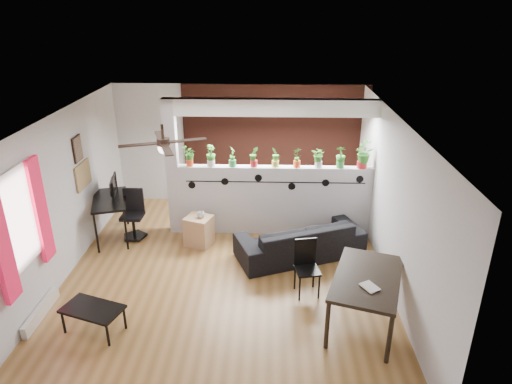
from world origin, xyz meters
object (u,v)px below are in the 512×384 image
potted_plant_5 (297,157)px  cube_shelf (199,231)px  potted_plant_4 (275,156)px  computer_desk (110,203)px  potted_plant_3 (254,156)px  potted_plant_6 (319,157)px  potted_plant_8 (363,154)px  folding_chair (306,262)px  cup (201,215)px  potted_plant_7 (341,156)px  office_chair (134,217)px  potted_plant_0 (189,156)px  sofa (300,240)px  ceiling_fan (163,144)px  potted_plant_2 (232,156)px  potted_plant_1 (211,155)px  coffee_table (93,310)px  dining_table (367,282)px

potted_plant_5 → cube_shelf: bearing=-163.2°
potted_plant_4 → computer_desk: 3.18m
potted_plant_5 → potted_plant_3: bearing=180.0°
potted_plant_6 → potted_plant_8: (0.79, 0.00, 0.05)m
potted_plant_3 → folding_chair: (0.87, -1.94, -1.03)m
cube_shelf → cup: (0.05, 0.00, 0.33)m
potted_plant_7 → office_chair: (-3.84, -0.28, -1.15)m
potted_plant_0 → potted_plant_3: 1.19m
computer_desk → folding_chair: folding_chair is taller
folding_chair → sofa: bearing=91.4°
ceiling_fan → potted_plant_6: bearing=37.0°
computer_desk → potted_plant_2: bearing=8.6°
cube_shelf → potted_plant_4: bearing=40.8°
potted_plant_1 → potted_plant_5: potted_plant_1 is taller
potted_plant_0 → computer_desk: potted_plant_0 is taller
potted_plant_4 → potted_plant_5: bearing=0.0°
potted_plant_4 → computer_desk: bearing=-173.6°
potted_plant_7 → sofa: (-0.74, -0.88, -1.26)m
potted_plant_7 → potted_plant_8: (0.39, 0.00, 0.04)m
cube_shelf → potted_plant_2: bearing=61.7°
potted_plant_2 → office_chair: potted_plant_2 is taller
ceiling_fan → potted_plant_8: size_ratio=2.46×
potted_plant_6 → potted_plant_7: potted_plant_7 is taller
potted_plant_1 → potted_plant_7: potted_plant_7 is taller
computer_desk → coffee_table: size_ratio=1.37×
folding_chair → potted_plant_4: bearing=103.7°
sofa → folding_chair: folding_chair is taller
sofa → potted_plant_0: bearing=-45.0°
dining_table → coffee_table: size_ratio=1.76×
sofa → potted_plant_1: bearing=-49.9°
cube_shelf → potted_plant_6: bearing=33.5°
ceiling_fan → cup: size_ratio=8.98×
cup → dining_table: dining_table is taller
cup → computer_desk: bearing=173.5°
potted_plant_7 → cube_shelf: potted_plant_7 is taller
office_chair → dining_table: office_chair is taller
cup → computer_desk: (-1.72, 0.20, 0.12)m
potted_plant_3 → potted_plant_6: size_ratio=1.01×
potted_plant_1 → potted_plant_4: 1.19m
cube_shelf → coffee_table: size_ratio=0.61×
ceiling_fan → cube_shelf: bearing=80.3°
sofa → potted_plant_5: bearing=-108.3°
ceiling_fan → potted_plant_8: 3.72m
potted_plant_6 → potted_plant_8: bearing=0.0°
potted_plant_1 → cup: bearing=-105.6°
sofa → folding_chair: (0.03, -1.07, 0.21)m
potted_plant_3 → coffee_table: bearing=-124.8°
potted_plant_0 → potted_plant_8: 3.16m
potted_plant_0 → potted_plant_3: potted_plant_3 is taller
cube_shelf → computer_desk: bearing=-167.1°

